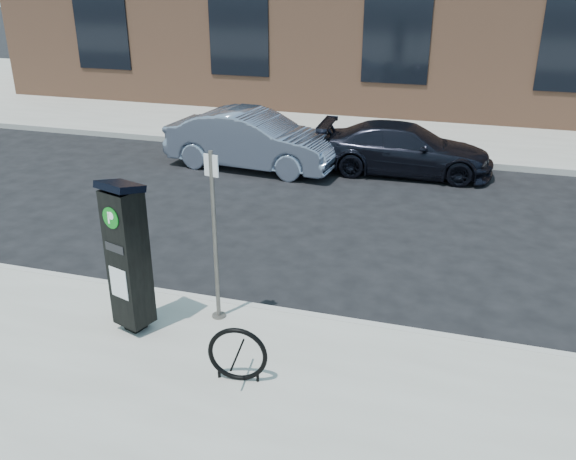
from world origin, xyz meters
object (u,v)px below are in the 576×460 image
at_px(car_silver, 253,140).
at_px(car_dark, 405,149).
at_px(bike_rack, 238,355).
at_px(parking_kiosk, 128,256).
at_px(sign_pole, 215,239).

xyz_separation_m(car_silver, car_dark, (3.57, 0.63, -0.10)).
bearing_deg(car_dark, bike_rack, 172.65).
height_order(bike_rack, car_silver, car_silver).
distance_m(parking_kiosk, bike_rack, 1.92).
distance_m(sign_pole, bike_rack, 1.64).
bearing_deg(sign_pole, parking_kiosk, -134.69).
height_order(sign_pole, car_silver, sign_pole).
xyz_separation_m(sign_pole, car_silver, (-2.00, 6.90, -0.61)).
height_order(parking_kiosk, car_dark, parking_kiosk).
height_order(parking_kiosk, sign_pole, sign_pole).
height_order(sign_pole, car_dark, sign_pole).
height_order(parking_kiosk, car_silver, parking_kiosk).
height_order(parking_kiosk, bike_rack, parking_kiosk).
xyz_separation_m(bike_rack, car_silver, (-2.75, 8.10, 0.20)).
relative_size(bike_rack, car_dark, 0.17).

